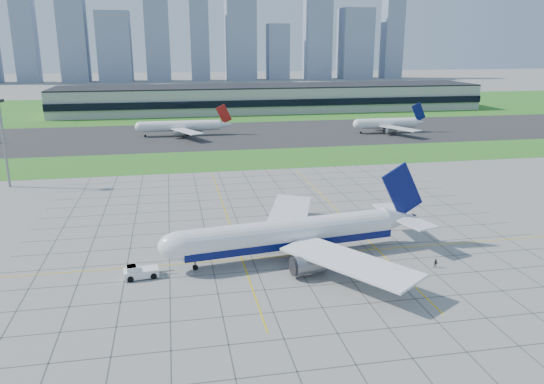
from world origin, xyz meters
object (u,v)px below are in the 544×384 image
(crew_near, at_px, (136,274))
(distant_jet_2, at_px, (388,123))
(distant_jet_1, at_px, (182,126))
(crew_far, at_px, (436,263))
(airliner, at_px, (292,234))
(pushback_tug, at_px, (139,272))
(light_mast, at_px, (3,132))

(crew_near, distance_m, distant_jet_2, 179.65)
(crew_near, relative_size, distant_jet_1, 0.04)
(crew_far, bearing_deg, distant_jet_2, 104.37)
(airliner, relative_size, crew_near, 30.00)
(pushback_tug, height_order, crew_near, pushback_tug)
(pushback_tug, distance_m, crew_near, 0.74)
(crew_far, xyz_separation_m, distant_jet_2, (52.69, 149.12, 3.62))
(crew_far, bearing_deg, pushback_tug, -152.42)
(distant_jet_2, bearing_deg, airliner, -119.43)
(crew_far, bearing_deg, airliner, -168.10)
(airliner, height_order, crew_near, airliner)
(airliner, distance_m, pushback_tug, 29.68)
(airliner, bearing_deg, pushback_tug, -179.57)
(distant_jet_1, bearing_deg, crew_near, -94.64)
(crew_near, xyz_separation_m, crew_far, (55.35, -5.63, -0.07))
(crew_far, distance_m, distant_jet_2, 158.19)
(light_mast, distance_m, pushback_tug, 83.96)
(distant_jet_1, relative_size, distant_jet_2, 1.00)
(crew_far, xyz_separation_m, distant_jet_1, (-42.90, 159.11, 3.63))
(crew_far, bearing_deg, crew_near, -151.98)
(light_mast, distance_m, crew_near, 84.01)
(pushback_tug, xyz_separation_m, distant_jet_1, (11.84, 153.11, 3.38))
(distant_jet_1, bearing_deg, crew_far, -74.91)
(crew_near, height_order, distant_jet_1, distant_jet_1)
(light_mast, bearing_deg, distant_jet_2, 25.69)
(distant_jet_1, bearing_deg, distant_jet_2, -5.97)
(crew_far, height_order, distant_jet_2, distant_jet_2)
(crew_near, bearing_deg, pushback_tug, -11.68)
(pushback_tug, xyz_separation_m, crew_near, (-0.62, -0.36, -0.18))
(crew_near, xyz_separation_m, distant_jet_2, (108.05, 143.49, 3.55))
(light_mast, bearing_deg, pushback_tug, -60.50)
(light_mast, relative_size, distant_jet_1, 0.60)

